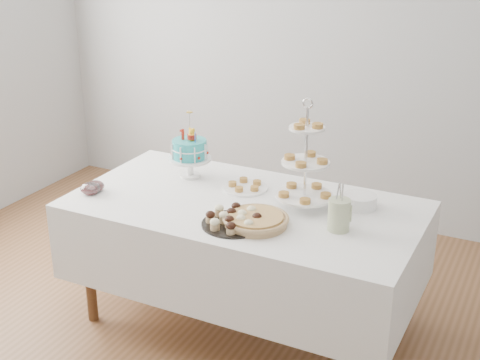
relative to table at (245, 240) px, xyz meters
The scene contains 12 objects.
floor 0.62m from the table, 90.00° to the right, with size 5.00×5.00×0.00m, color brown.
walls 0.86m from the table, 90.00° to the right, with size 5.04×4.04×2.70m.
table is the anchor object (origin of this frame).
birthday_cake 0.61m from the table, 155.88° to the left, with size 0.26×0.26×0.40m.
cupcake_tray 0.38m from the table, 75.40° to the right, with size 0.33×0.33×0.08m.
pie 0.38m from the table, 52.27° to the right, with size 0.34×0.34×0.05m.
tiered_stand 0.58m from the table, 18.07° to the left, with size 0.31×0.31×0.61m.
plate_stack 0.68m from the table, 22.05° to the left, with size 0.18×0.18×0.07m.
pastry_plate 0.32m from the table, 115.18° to the left, with size 0.26×0.26×0.04m.
jam_bowl_a 0.92m from the table, 162.05° to the right, with size 0.11×0.11×0.07m.
jam_bowl_b 0.91m from the table, 164.87° to the right, with size 0.10×0.10×0.06m.
utensil_pitcher 0.65m from the table, ahead, with size 0.12×0.11×0.25m.
Camera 1 is at (1.48, -2.71, 2.25)m, focal length 50.00 mm.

